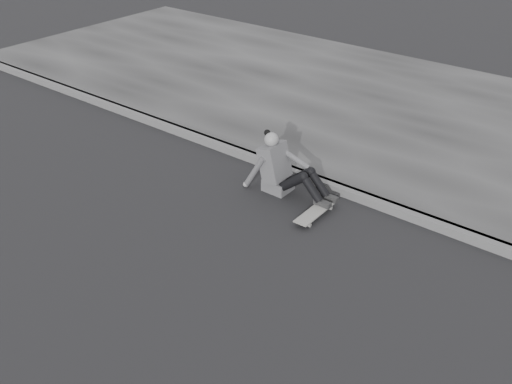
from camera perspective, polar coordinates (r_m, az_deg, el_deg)
curb at (r=7.53m, az=23.74°, el=-5.29°), size 24.00×0.16×0.12m
skateboard at (r=7.61m, az=6.00°, el=-1.97°), size 0.20×0.78×0.09m
seated_woman at (r=7.98m, az=2.63°, el=2.30°), size 1.38×0.46×0.88m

